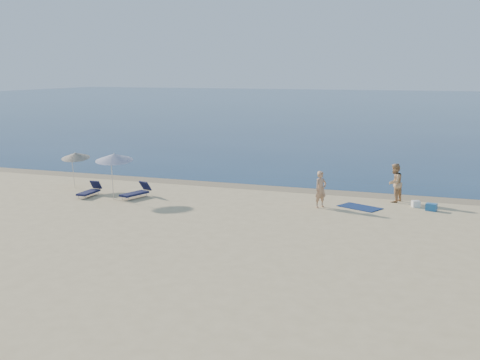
{
  "coord_description": "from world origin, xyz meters",
  "views": [
    {
      "loc": [
        8.06,
        -11.64,
        6.43
      ],
      "look_at": [
        -1.93,
        16.0,
        1.0
      ],
      "focal_mm": 45.0,
      "sensor_mm": 36.0,
      "label": 1
    }
  ],
  "objects_px": {
    "person_left": "(321,189)",
    "umbrella_near": "(114,157)",
    "blue_cooler": "(431,207)",
    "person_right": "(395,183)"
  },
  "relations": [
    {
      "from": "person_right",
      "to": "blue_cooler",
      "type": "bearing_deg",
      "value": 75.18
    },
    {
      "from": "blue_cooler",
      "to": "umbrella_near",
      "type": "relative_size",
      "value": 0.2
    },
    {
      "from": "person_left",
      "to": "person_right",
      "type": "height_order",
      "value": "person_right"
    },
    {
      "from": "person_right",
      "to": "umbrella_near",
      "type": "xyz_separation_m",
      "value": [
        -13.26,
        -4.04,
        1.16
      ]
    },
    {
      "from": "blue_cooler",
      "to": "person_left",
      "type": "bearing_deg",
      "value": -154.92
    },
    {
      "from": "person_left",
      "to": "person_right",
      "type": "xyz_separation_m",
      "value": [
        3.14,
        2.43,
        0.08
      ]
    },
    {
      "from": "person_left",
      "to": "umbrella_near",
      "type": "height_order",
      "value": "umbrella_near"
    },
    {
      "from": "person_left",
      "to": "umbrella_near",
      "type": "distance_m",
      "value": 10.32
    },
    {
      "from": "person_right",
      "to": "blue_cooler",
      "type": "xyz_separation_m",
      "value": [
        1.82,
        -1.34,
        -0.78
      ]
    },
    {
      "from": "person_left",
      "to": "umbrella_near",
      "type": "xyz_separation_m",
      "value": [
        -10.12,
        -1.61,
        1.25
      ]
    }
  ]
}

